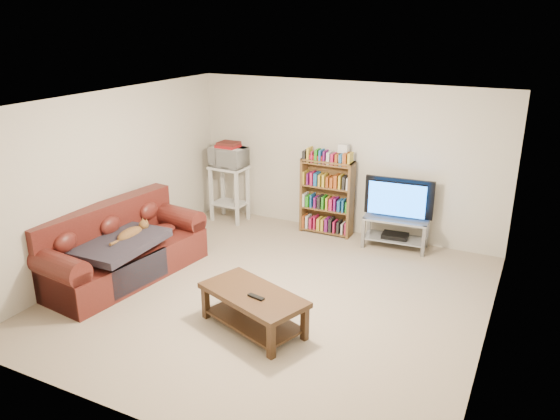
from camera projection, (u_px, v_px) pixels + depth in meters
The scene contains 19 objects.
floor at pixel (273, 296), 6.84m from camera, with size 5.00×5.00×0.00m, color tan.
ceiling at pixel (272, 103), 6.03m from camera, with size 5.00×5.00×0.00m, color white.
wall_back at pixel (345, 159), 8.54m from camera, with size 5.00×5.00×0.00m, color beige.
wall_front at pixel (129, 298), 4.32m from camera, with size 5.00×5.00×0.00m, color beige.
wall_left at pixel (111, 179), 7.48m from camera, with size 5.00×5.00×0.00m, color beige.
wall_right at pixel (497, 242), 5.39m from camera, with size 5.00×5.00×0.00m, color beige.
sofa at pixel (120, 252), 7.29m from camera, with size 1.23×2.33×0.95m.
blanket at pixel (119, 243), 7.00m from camera, with size 0.86×1.12×0.10m, color #2A2630.
cat at pixel (130, 234), 7.14m from camera, with size 0.24×0.61×0.18m, color brown, non-canonical shape.
coffee_table at pixel (253, 303), 6.03m from camera, with size 1.36×0.99×0.45m.
remote at pixel (256, 297), 5.87m from camera, with size 0.20×0.06×0.02m, color black.
tv_stand at pixel (396, 228), 8.16m from camera, with size 0.98×0.50×0.47m.
television at pixel (398, 199), 8.01m from camera, with size 1.02×0.13×0.59m, color black.
dvd_player at pixel (395, 236), 8.21m from camera, with size 0.38×0.27×0.06m, color black.
bookshelf at pixel (327, 196), 8.63m from camera, with size 0.84×0.26×1.21m.
shelf_clutter at pixel (335, 154), 8.36m from camera, with size 0.61×0.19×0.28m.
microwave_stand at pixel (229, 186), 9.20m from camera, with size 0.61×0.45×0.95m.
microwave at pixel (228, 157), 9.03m from camera, with size 0.58×0.40×0.32m, color silver.
game_boxes at pixel (228, 146), 8.97m from camera, with size 0.34×0.30×0.05m, color maroon.
Camera 1 is at (2.79, -5.41, 3.31)m, focal length 35.00 mm.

